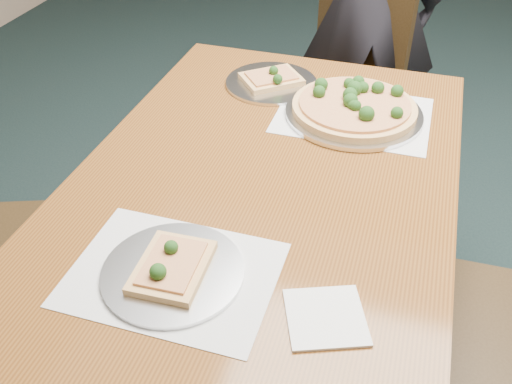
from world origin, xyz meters
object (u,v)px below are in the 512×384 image
(chair_far, at_px, (344,74))
(slice_plate_far, at_px, (272,81))
(pizza_pan, at_px, (354,107))
(diner, at_px, (373,0))
(slice_plate_near, at_px, (172,269))
(dining_table, at_px, (256,222))

(chair_far, distance_m, slice_plate_far, 0.68)
(slice_plate_far, bearing_deg, pizza_pan, -22.03)
(chair_far, relative_size, diner, 0.58)
(slice_plate_far, bearing_deg, slice_plate_near, -87.53)
(pizza_pan, distance_m, slice_plate_far, 0.29)
(pizza_pan, relative_size, slice_plate_near, 1.37)
(dining_table, xyz_separation_m, pizza_pan, (0.16, 0.42, 0.12))
(chair_far, bearing_deg, slice_plate_near, -71.32)
(chair_far, height_order, slice_plate_far, chair_far)
(slice_plate_near, bearing_deg, diner, 84.03)
(dining_table, distance_m, chair_far, 1.16)
(diner, distance_m, slice_plate_near, 1.59)
(pizza_pan, bearing_deg, diner, 94.67)
(dining_table, xyz_separation_m, slice_plate_far, (-0.11, 0.53, 0.10))
(chair_far, relative_size, slice_plate_far, 3.25)
(diner, xyz_separation_m, slice_plate_far, (-0.20, -0.75, -0.02))
(dining_table, relative_size, slice_plate_near, 5.36)
(diner, bearing_deg, dining_table, 75.03)
(diner, bearing_deg, pizza_pan, 83.60)
(chair_far, height_order, slice_plate_near, chair_far)
(diner, height_order, slice_plate_far, diner)
(chair_far, xyz_separation_m, slice_plate_far, (-0.14, -0.62, 0.25))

